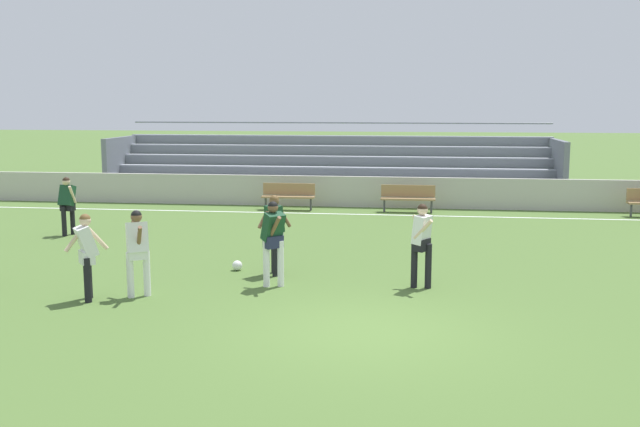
# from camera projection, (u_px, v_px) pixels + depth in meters

# --- Properties ---
(ground_plane) EXTENTS (160.00, 160.00, 0.00)m
(ground_plane) POSITION_uv_depth(u_px,v_px,m) (367.00, 331.00, 11.60)
(ground_plane) COLOR #4C6B30
(field_line_sideline) EXTENTS (44.00, 0.12, 0.01)m
(field_line_sideline) POSITION_uv_depth(u_px,v_px,m) (392.00, 215.00, 23.50)
(field_line_sideline) COLOR white
(field_line_sideline) RESTS_ON ground
(sideline_wall) EXTENTS (48.00, 0.16, 1.07)m
(sideline_wall) POSITION_uv_depth(u_px,v_px,m) (394.00, 192.00, 25.10)
(sideline_wall) COLOR #BCB7AD
(sideline_wall) RESTS_ON ground
(bleacher_stand) EXTENTS (17.27, 3.56, 2.83)m
(bleacher_stand) POSITION_uv_depth(u_px,v_px,m) (331.00, 165.00, 28.16)
(bleacher_stand) COLOR #9EA3AD
(bleacher_stand) RESTS_ON ground
(bench_far_left) EXTENTS (1.80, 0.40, 0.90)m
(bench_far_left) POSITION_uv_depth(u_px,v_px,m) (408.00, 196.00, 24.08)
(bench_far_left) COLOR #99754C
(bench_far_left) RESTS_ON ground
(bench_far_right) EXTENTS (1.80, 0.40, 0.90)m
(bench_far_right) POSITION_uv_depth(u_px,v_px,m) (289.00, 194.00, 24.60)
(bench_far_right) COLOR #99754C
(bench_far_right) RESTS_ON ground
(player_dark_deep_cover) EXTENTS (0.70, 0.46, 1.71)m
(player_dark_deep_cover) POSITION_uv_depth(u_px,v_px,m) (274.00, 227.00, 15.24)
(player_dark_deep_cover) COLOR black
(player_dark_deep_cover) RESTS_ON ground
(player_dark_trailing_run) EXTENTS (0.53, 0.70, 1.71)m
(player_dark_trailing_run) POSITION_uv_depth(u_px,v_px,m) (273.00, 236.00, 14.24)
(player_dark_trailing_run) COLOR white
(player_dark_trailing_run) RESTS_ON ground
(player_white_wide_right) EXTENTS (0.43, 0.66, 1.68)m
(player_white_wide_right) POSITION_uv_depth(u_px,v_px,m) (422.00, 238.00, 14.13)
(player_white_wide_right) COLOR black
(player_white_wide_right) RESTS_ON ground
(player_white_dropping_back) EXTENTS (0.48, 0.70, 1.65)m
(player_white_dropping_back) POSITION_uv_depth(u_px,v_px,m) (137.00, 246.00, 13.48)
(player_white_dropping_back) COLOR white
(player_white_dropping_back) RESTS_ON ground
(player_dark_on_ball) EXTENTS (0.49, 0.43, 1.61)m
(player_dark_on_ball) POSITION_uv_depth(u_px,v_px,m) (67.00, 201.00, 19.79)
(player_dark_on_ball) COLOR black
(player_dark_on_ball) RESTS_ON ground
(player_white_pressing_high) EXTENTS (0.72, 0.53, 1.62)m
(player_white_pressing_high) POSITION_uv_depth(u_px,v_px,m) (87.00, 249.00, 13.24)
(player_white_pressing_high) COLOR black
(player_white_pressing_high) RESTS_ON ground
(soccer_ball) EXTENTS (0.22, 0.22, 0.22)m
(soccer_ball) POSITION_uv_depth(u_px,v_px,m) (237.00, 265.00, 15.74)
(soccer_ball) COLOR white
(soccer_ball) RESTS_ON ground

